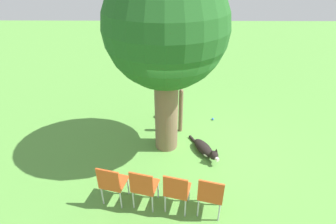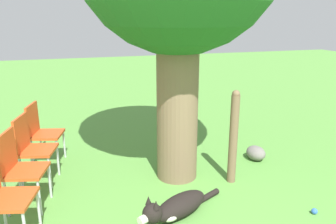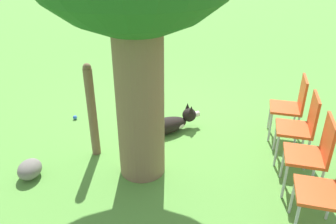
{
  "view_description": "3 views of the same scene",
  "coord_description": "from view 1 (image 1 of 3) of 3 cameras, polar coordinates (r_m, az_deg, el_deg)",
  "views": [
    {
      "loc": [
        -5.15,
        0.83,
        4.18
      ],
      "look_at": [
        0.22,
        0.88,
        0.96
      ],
      "focal_mm": 28.0,
      "sensor_mm": 36.0,
      "label": 1
    },
    {
      "loc": [
        -1.17,
        -3.05,
        2.18
      ],
      "look_at": [
        0.08,
        1.06,
        0.91
      ],
      "focal_mm": 35.0,
      "sensor_mm": 36.0,
      "label": 2
    },
    {
      "loc": [
        -0.16,
        4.29,
        2.5
      ],
      "look_at": [
        -0.14,
        0.15,
        0.42
      ],
      "focal_mm": 35.0,
      "sensor_mm": 36.0,
      "label": 3
    }
  ],
  "objects": [
    {
      "name": "ground_plane",
      "position": [
        6.68,
        7.66,
        -8.1
      ],
      "size": [
        30.0,
        30.0,
        0.0
      ],
      "primitive_type": "plane",
      "color": "#56933D"
    },
    {
      "name": "oak_tree",
      "position": [
        5.47,
        -0.43,
        17.33
      ],
      "size": [
        2.55,
        2.55,
        4.24
      ],
      "color": "#7A6047",
      "rests_on": "ground_plane"
    },
    {
      "name": "dog",
      "position": [
        6.48,
        8.14,
        -8.07
      ],
      "size": [
        1.16,
        0.66,
        0.39
      ],
      "rotation": [
        0.0,
        0.0,
        3.61
      ],
      "color": "black",
      "rests_on": "ground_plane"
    },
    {
      "name": "fence_post",
      "position": [
        6.95,
        2.79,
        0.33
      ],
      "size": [
        0.11,
        0.11,
        1.27
      ],
      "color": "brown",
      "rests_on": "ground_plane"
    },
    {
      "name": "red_chair_0",
      "position": [
        4.93,
        9.26,
        -17.13
      ],
      "size": [
        0.52,
        0.53,
        0.93
      ],
      "rotation": [
        0.0,
        0.0,
        -0.25
      ],
      "color": "#D14C1E",
      "rests_on": "ground_plane"
    },
    {
      "name": "red_chair_1",
      "position": [
        4.93,
        1.89,
        -16.54
      ],
      "size": [
        0.52,
        0.53,
        0.93
      ],
      "rotation": [
        0.0,
        0.0,
        -0.25
      ],
      "color": "#D14C1E",
      "rests_on": "ground_plane"
    },
    {
      "name": "red_chair_2",
      "position": [
        5.01,
        -5.31,
        -15.7
      ],
      "size": [
        0.52,
        0.53,
        0.93
      ],
      "rotation": [
        0.0,
        0.0,
        -0.25
      ],
      "color": "#D14C1E",
      "rests_on": "ground_plane"
    },
    {
      "name": "red_chair_3",
      "position": [
        5.17,
        -12.12,
        -14.68
      ],
      "size": [
        0.52,
        0.53,
        0.93
      ],
      "rotation": [
        0.0,
        0.0,
        -0.25
      ],
      "color": "#D14C1E",
      "rests_on": "ground_plane"
    },
    {
      "name": "tennis_ball",
      "position": [
        7.83,
        9.72,
        -1.51
      ],
      "size": [
        0.07,
        0.07,
        0.07
      ],
      "color": "blue",
      "rests_on": "ground_plane"
    },
    {
      "name": "garden_rock",
      "position": [
        7.82,
        -1.27,
        -0.42
      ],
      "size": [
        0.27,
        0.34,
        0.22
      ],
      "color": "slate",
      "rests_on": "ground_plane"
    }
  ]
}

